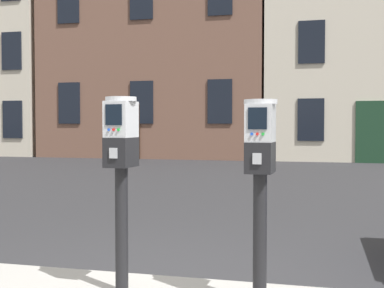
% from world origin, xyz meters
% --- Properties ---
extents(parking_meter_near_kerb, '(0.23, 0.26, 1.37)m').
position_xyz_m(parking_meter_near_kerb, '(-0.23, -0.25, 1.08)').
color(parking_meter_near_kerb, black).
rests_on(parking_meter_near_kerb, sidewalk_slab).
extents(parking_meter_twin_adjacent, '(0.23, 0.26, 1.34)m').
position_xyz_m(parking_meter_twin_adjacent, '(0.73, -0.25, 1.06)').
color(parking_meter_twin_adjacent, black).
rests_on(parking_meter_twin_adjacent, sidewalk_slab).
extents(townhouse_brownstone, '(6.29, 5.64, 10.94)m').
position_xyz_m(townhouse_brownstone, '(-13.21, 17.33, 5.47)').
color(townhouse_brownstone, beige).
rests_on(townhouse_brownstone, ground_plane).
extents(townhouse_brick_corner, '(8.95, 5.37, 11.64)m').
position_xyz_m(townhouse_brick_corner, '(-5.37, 17.20, 5.82)').
color(townhouse_brick_corner, brown).
rests_on(townhouse_brick_corner, ground_plane).
extents(townhouse_cream_stone, '(6.50, 6.51, 10.69)m').
position_xyz_m(townhouse_cream_stone, '(2.45, 17.77, 5.35)').
color(townhouse_cream_stone, beige).
rests_on(townhouse_cream_stone, ground_plane).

